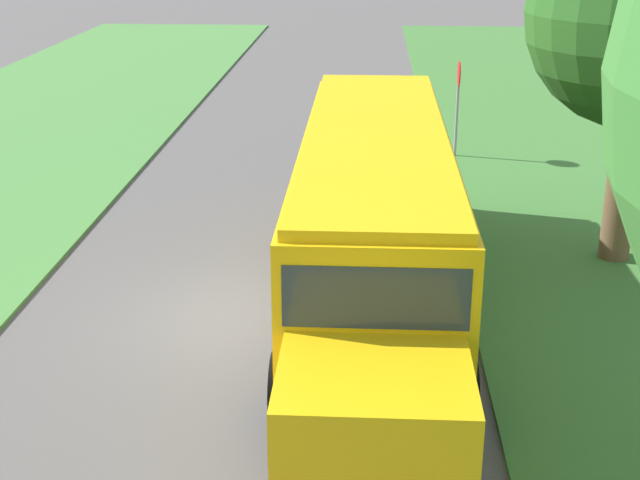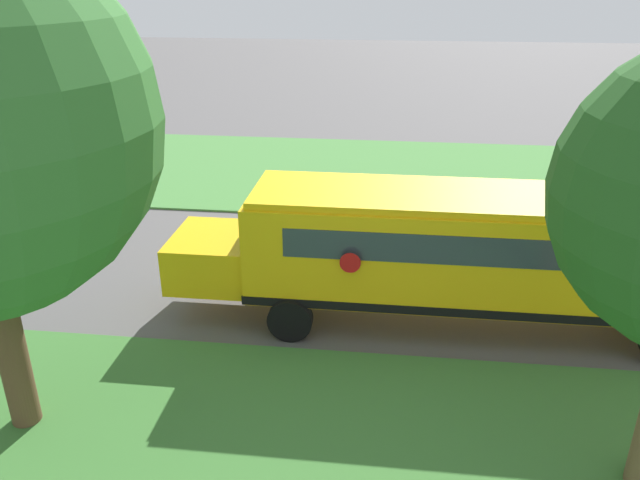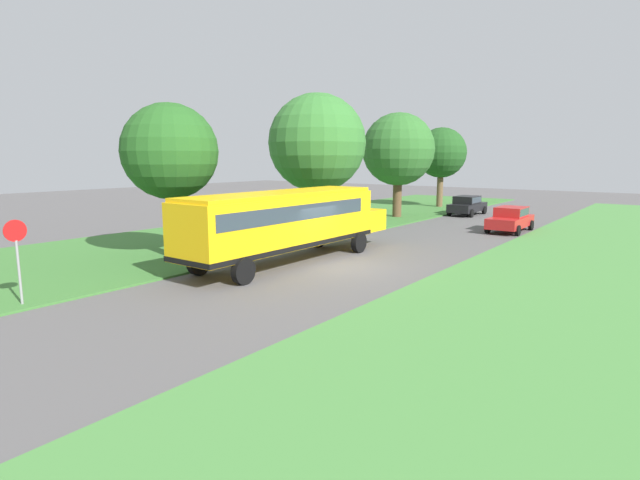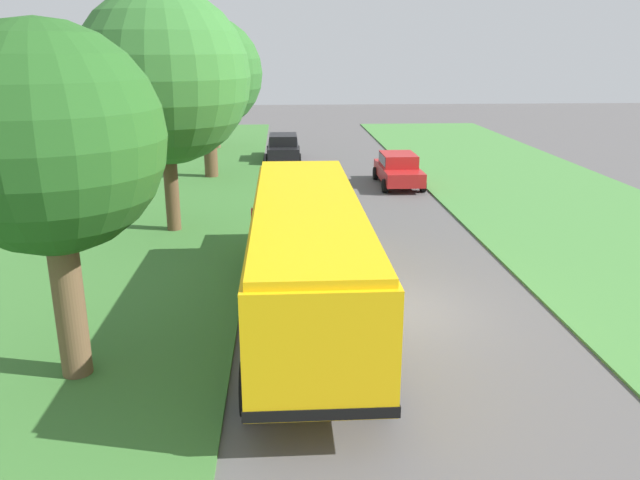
# 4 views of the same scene
# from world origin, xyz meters

# --- Properties ---
(ground_plane) EXTENTS (120.00, 120.00, 0.00)m
(ground_plane) POSITION_xyz_m (0.00, 0.00, 0.00)
(ground_plane) COLOR #565454
(school_bus) EXTENTS (2.85, 12.42, 3.16)m
(school_bus) POSITION_xyz_m (-2.28, -0.65, 1.92)
(school_bus) COLOR yellow
(school_bus) RESTS_ON ground
(stop_sign) EXTENTS (0.08, 0.68, 2.74)m
(stop_sign) POSITION_xyz_m (-4.60, -10.73, 1.74)
(stop_sign) COLOR gray
(stop_sign) RESTS_ON ground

